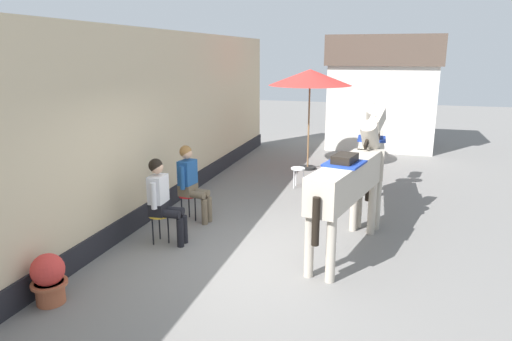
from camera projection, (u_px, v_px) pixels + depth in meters
name	position (u px, v px, depth m)	size (l,w,h in m)	color
ground_plane	(299.00, 200.00, 9.62)	(40.00, 40.00, 0.00)	slate
pub_facade_wall	(149.00, 133.00, 8.53)	(0.34, 14.00, 3.40)	#CCB793
distant_cottage	(382.00, 91.00, 14.78)	(3.40, 2.60, 3.50)	silver
seated_visitor_near	(162.00, 197.00, 7.27)	(0.61, 0.49, 1.39)	gold
seated_visitor_far	(191.00, 179.00, 8.27)	(0.61, 0.49, 1.39)	red
saddled_horse_near	(349.00, 178.00, 6.91)	(0.96, 2.95, 2.06)	#B2A899
saddled_horse_far	(371.00, 151.00, 8.83)	(0.52, 3.00, 2.06)	#B2A899
flower_planter_near	(49.00, 278.00, 5.59)	(0.43, 0.43, 0.64)	#A85638
cafe_parasol	(310.00, 78.00, 11.63)	(2.10, 2.10, 2.58)	black
spare_stool_white	(298.00, 170.00, 10.43)	(0.32, 0.32, 0.46)	white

